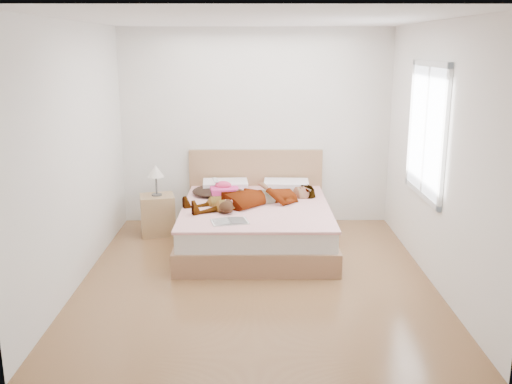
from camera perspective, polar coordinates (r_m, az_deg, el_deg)
ground at (r=6.07m, az=0.03°, el=-8.42°), size 4.00×4.00×0.00m
woman at (r=6.86m, az=-0.13°, el=-0.18°), size 1.83×1.32×0.24m
hair at (r=7.34m, az=-4.59°, el=0.12°), size 0.50×0.60×0.08m
phone at (r=7.25m, az=-4.09°, el=1.18°), size 0.09×0.11×0.05m
room_shell at (r=6.23m, az=16.67°, el=5.90°), size 4.00×4.00×4.00m
bed at (r=6.95m, az=-0.01°, el=-3.01°), size 1.80×2.08×1.00m
towel at (r=7.23m, az=-3.19°, el=0.19°), size 0.39×0.33×0.18m
magazine at (r=6.16m, az=-2.66°, el=-2.96°), size 0.44×0.34×0.02m
coffee_mug at (r=6.66m, az=-1.21°, el=-1.29°), size 0.12×0.10×0.09m
plush_toy at (r=6.49m, az=-2.96°, el=-1.46°), size 0.19×0.26×0.14m
nightstand at (r=7.41m, az=-9.82°, el=-1.94°), size 0.49×0.46×0.91m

